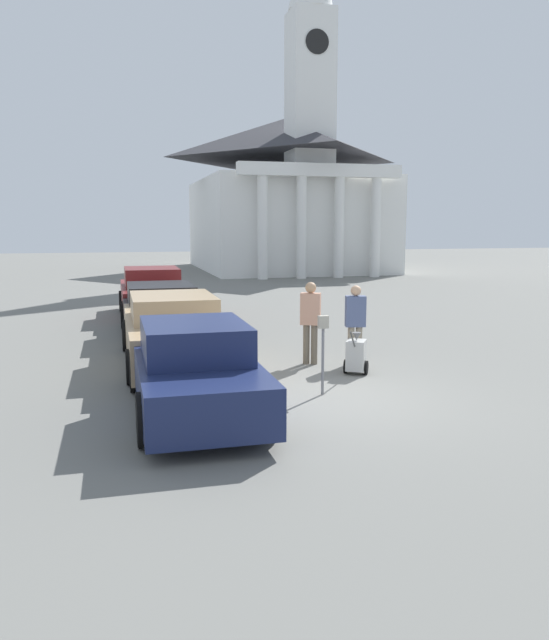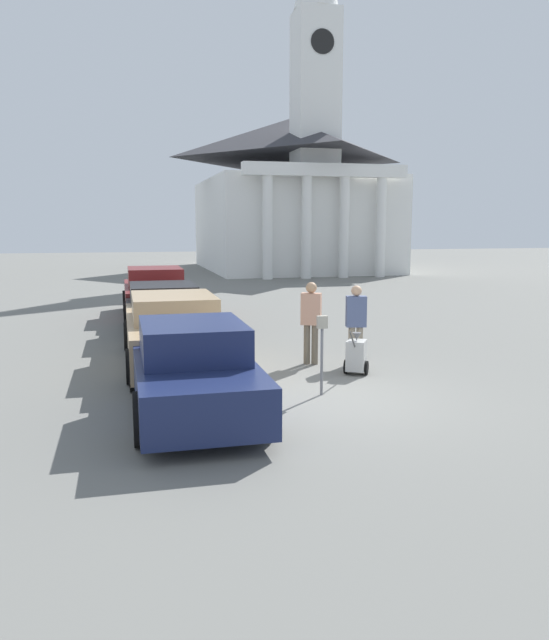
# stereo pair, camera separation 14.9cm
# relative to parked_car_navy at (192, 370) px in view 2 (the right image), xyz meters

# --- Properties ---
(ground_plane) EXTENTS (120.00, 120.00, 0.00)m
(ground_plane) POSITION_rel_parked_car_navy_xyz_m (2.21, 0.25, -0.68)
(ground_plane) COLOR slate
(parked_car_navy) EXTENTS (1.93, 4.68, 1.47)m
(parked_car_navy) POSITION_rel_parked_car_navy_xyz_m (0.00, 0.00, 0.00)
(parked_car_navy) COLOR #19234C
(parked_car_navy) RESTS_ON ground_plane
(parked_car_tan) EXTENTS (2.07, 5.27, 1.51)m
(parked_car_tan) POSITION_rel_parked_car_navy_xyz_m (-0.00, 3.60, 0.02)
(parked_car_tan) COLOR tan
(parked_car_tan) RESTS_ON ground_plane
(parked_car_black) EXTENTS (2.04, 5.25, 1.43)m
(parked_car_black) POSITION_rel_parked_car_navy_xyz_m (0.00, 6.92, -0.01)
(parked_car_black) COLOR black
(parked_car_black) RESTS_ON ground_plane
(parked_car_maroon) EXTENTS (2.05, 4.93, 1.61)m
(parked_car_maroon) POSITION_rel_parked_car_navy_xyz_m (-0.00, 10.65, 0.06)
(parked_car_maroon) COLOR maroon
(parked_car_maroon) RESTS_ON ground_plane
(parking_meter) EXTENTS (0.18, 0.09, 1.40)m
(parking_meter) POSITION_rel_parked_car_navy_xyz_m (2.31, 0.44, 0.29)
(parking_meter) COLOR slate
(parking_meter) RESTS_ON ground_plane
(person_worker) EXTENTS (0.47, 0.38, 1.77)m
(person_worker) POSITION_rel_parked_car_navy_xyz_m (2.85, 2.83, 0.33)
(person_worker) COLOR #665B4C
(person_worker) RESTS_ON ground_plane
(person_supervisor) EXTENTS (0.46, 0.30, 1.70)m
(person_supervisor) POSITION_rel_parked_car_navy_xyz_m (3.75, 2.53, 0.28)
(person_supervisor) COLOR gray
(person_supervisor) RESTS_ON ground_plane
(equipment_cart) EXTENTS (0.68, 0.95, 1.00)m
(equipment_cart) POSITION_rel_parked_car_navy_xyz_m (3.46, 1.74, -0.30)
(equipment_cart) COLOR #B2B2AD
(equipment_cart) RESTS_ON ground_plane
(church) EXTENTS (11.21, 14.97, 21.52)m
(church) POSITION_rel_parked_car_navy_xyz_m (10.05, 30.64, 4.63)
(church) COLOR white
(church) RESTS_ON ground_plane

